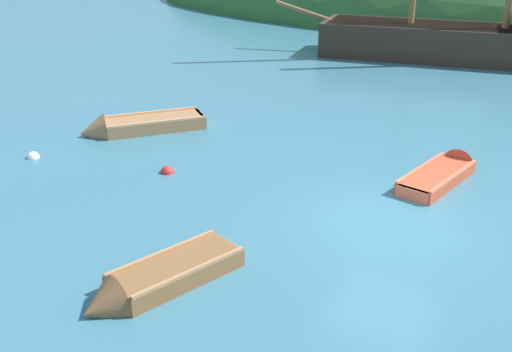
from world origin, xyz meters
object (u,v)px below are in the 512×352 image
at_px(rowboat_far, 136,127).
at_px(buoy_red, 167,173).
at_px(rowboat_portside, 445,174).
at_px(sailing_ship, 462,47).
at_px(rowboat_center, 155,283).
at_px(buoy_white, 33,158).

height_order(rowboat_far, buoy_red, rowboat_far).
bearing_deg(rowboat_portside, rowboat_far, 107.94).
distance_m(rowboat_portside, buoy_red, 7.26).
distance_m(sailing_ship, rowboat_center, 22.23).
distance_m(buoy_white, buoy_red, 4.05).
height_order(rowboat_portside, buoy_white, rowboat_portside).
xyz_separation_m(sailing_ship, rowboat_far, (-5.84, -15.91, -0.49)).
bearing_deg(buoy_red, sailing_ship, 80.97).
relative_size(sailing_ship, rowboat_far, 4.10).
bearing_deg(rowboat_center, sailing_ship, -163.15).
distance_m(rowboat_center, buoy_red, 5.43).
bearing_deg(sailing_ship, rowboat_far, 56.97).
xyz_separation_m(sailing_ship, rowboat_center, (0.49, -22.22, -0.51)).
distance_m(rowboat_far, rowboat_center, 8.95).
bearing_deg(rowboat_far, buoy_red, 92.92).
distance_m(rowboat_far, rowboat_portside, 9.42).
height_order(rowboat_center, buoy_white, rowboat_center).
height_order(rowboat_portside, buoy_red, rowboat_portside).
relative_size(rowboat_center, buoy_white, 9.20).
relative_size(rowboat_portside, rowboat_center, 1.04).
bearing_deg(buoy_white, sailing_ship, 70.65).
relative_size(rowboat_portside, buoy_red, 9.48).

